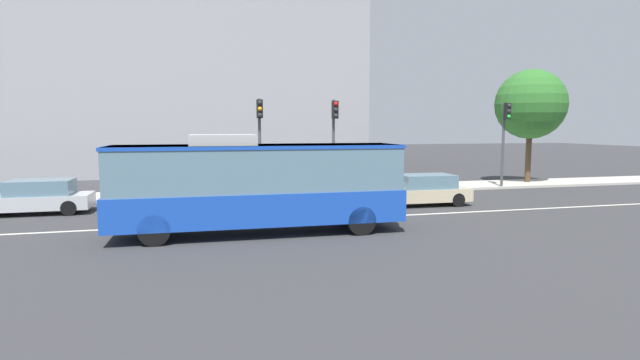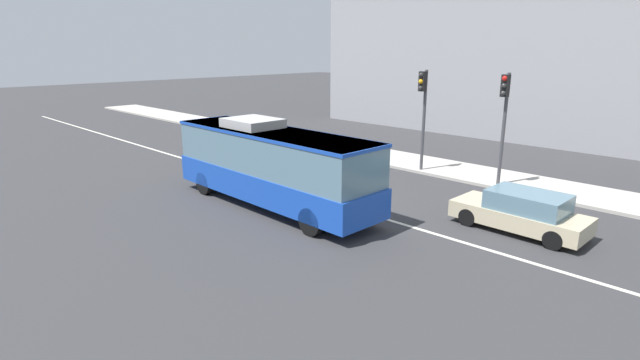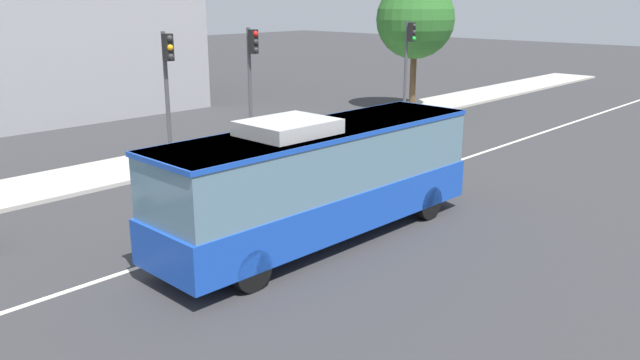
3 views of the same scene
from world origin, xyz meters
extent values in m
plane|color=#333335|center=(0.00, 0.00, 0.00)|extent=(160.00, 160.00, 0.00)
cube|color=#B2ADA3|center=(0.00, 8.37, 0.07)|extent=(80.00, 3.42, 0.14)
cube|color=silver|center=(0.00, 0.00, 0.01)|extent=(76.00, 0.16, 0.01)
cube|color=#1947B7|center=(-1.94, -1.93, 0.98)|extent=(10.04, 2.67, 1.10)
cube|color=slate|center=(-1.94, -1.93, 2.31)|extent=(9.84, 2.59, 1.58)
cube|color=#1947B7|center=(-1.94, -1.93, 3.04)|extent=(9.94, 2.64, 0.12)
cube|color=#B2B2B2|center=(-3.13, -1.91, 3.28)|extent=(2.23, 1.84, 0.36)
cylinder|color=black|center=(1.48, -0.89, 0.50)|extent=(1.00, 0.32, 1.00)
cylinder|color=black|center=(1.45, -3.08, 0.50)|extent=(1.00, 0.32, 1.00)
cylinder|color=black|center=(-5.32, -0.77, 0.50)|extent=(1.00, 0.32, 1.00)
cylinder|color=black|center=(-5.35, -2.97, 0.50)|extent=(1.00, 0.32, 1.00)
cube|color=#C6B793|center=(6.34, 2.32, 0.52)|extent=(4.54, 1.90, 0.60)
cube|color=slate|center=(6.59, 2.31, 1.14)|extent=(2.56, 1.71, 0.64)
cylinder|color=black|center=(4.82, 1.55, 0.32)|extent=(0.64, 0.23, 0.64)
cylinder|color=black|center=(4.86, 3.15, 0.32)|extent=(0.64, 0.23, 0.64)
cylinder|color=black|center=(7.82, 1.49, 0.32)|extent=(0.64, 0.23, 0.64)
cylinder|color=black|center=(7.86, 3.08, 0.32)|extent=(0.64, 0.23, 0.64)
cube|color=#B7BABF|center=(-10.75, 4.30, 0.52)|extent=(4.51, 1.82, 0.60)
cube|color=slate|center=(-10.50, 4.30, 1.14)|extent=(2.53, 1.66, 0.64)
cylinder|color=black|center=(-12.25, 5.10, 0.32)|extent=(0.64, 0.22, 0.64)
cylinder|color=black|center=(-9.25, 3.49, 0.32)|extent=(0.64, 0.22, 0.64)
cylinder|color=black|center=(-9.25, 5.09, 0.32)|extent=(0.64, 0.22, 0.64)
cylinder|color=#47474C|center=(13.91, 6.91, 2.60)|extent=(0.16, 0.16, 5.20)
cube|color=black|center=(13.92, 6.63, 4.65)|extent=(0.33, 0.29, 0.96)
sphere|color=#2D2D2D|center=(13.93, 6.48, 4.97)|extent=(0.22, 0.22, 0.22)
sphere|color=#2D2D2D|center=(13.93, 6.48, 4.65)|extent=(0.22, 0.22, 0.22)
sphere|color=#1ED838|center=(13.93, 6.48, 4.33)|extent=(0.22, 0.22, 0.22)
cylinder|color=#47474C|center=(-0.71, 7.06, 2.60)|extent=(0.16, 0.16, 5.20)
cube|color=black|center=(-0.73, 6.78, 4.65)|extent=(0.33, 0.30, 0.96)
sphere|color=#2D2D2D|center=(-0.73, 6.63, 4.97)|extent=(0.22, 0.22, 0.22)
sphere|color=#F9A514|center=(-0.73, 6.63, 4.65)|extent=(0.22, 0.22, 0.22)
sphere|color=#2D2D2D|center=(-0.73, 6.63, 4.33)|extent=(0.22, 0.22, 0.22)
cylinder|color=#47474C|center=(3.38, 7.18, 2.60)|extent=(0.16, 0.16, 5.20)
cube|color=black|center=(3.39, 6.90, 4.65)|extent=(0.33, 0.29, 0.96)
sphere|color=red|center=(3.39, 6.75, 4.97)|extent=(0.22, 0.22, 0.22)
sphere|color=#2D2D2D|center=(3.39, 6.75, 4.65)|extent=(0.22, 0.22, 0.22)
sphere|color=#2D2D2D|center=(3.39, 6.75, 4.33)|extent=(0.22, 0.22, 0.22)
cylinder|color=#4C3823|center=(17.04, 8.63, 1.75)|extent=(0.36, 0.36, 3.51)
sphere|color=#2D6B28|center=(17.04, 8.63, 5.18)|extent=(4.46, 4.46, 4.46)
cube|color=#939399|center=(-4.09, 24.89, 11.90)|extent=(27.21, 13.77, 23.80)
cube|color=slate|center=(9.51, 24.79, 2.11)|extent=(0.17, 12.22, 1.50)
cube|color=slate|center=(9.51, 24.79, 5.51)|extent=(0.17, 12.22, 1.50)
cube|color=slate|center=(9.51, 24.79, 8.91)|extent=(0.17, 12.22, 1.50)
cube|color=slate|center=(9.51, 24.79, 12.31)|extent=(0.17, 12.22, 1.50)
camera|label=1|loc=(-4.06, -18.80, 3.71)|focal=27.42mm
camera|label=2|loc=(12.44, -13.86, 6.23)|focal=26.87mm
camera|label=3|loc=(-13.85, -13.13, 6.36)|focal=35.81mm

